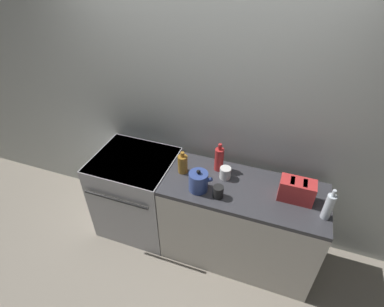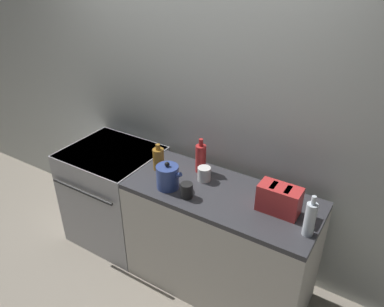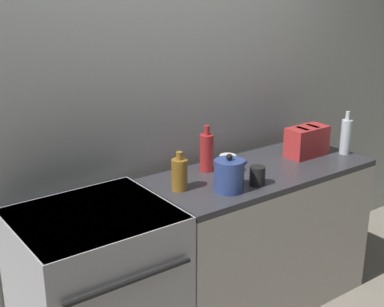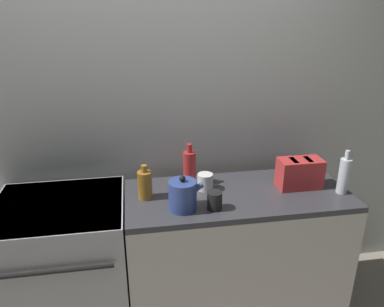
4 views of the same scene
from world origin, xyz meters
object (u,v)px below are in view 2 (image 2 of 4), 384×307
(kettle, at_px, (168,177))
(cup_white, at_px, (204,174))
(toaster, at_px, (279,199))
(bottle_clear, at_px, (310,219))
(bottle_amber, at_px, (158,159))
(cup_black, at_px, (187,190))
(bottle_red, at_px, (201,158))
(stove, at_px, (115,194))

(kettle, height_order, cup_white, kettle)
(toaster, xyz_separation_m, bottle_clear, (0.23, -0.12, 0.02))
(bottle_clear, height_order, bottle_amber, bottle_clear)
(toaster, height_order, bottle_amber, bottle_amber)
(cup_white, distance_m, cup_black, 0.24)
(bottle_red, xyz_separation_m, cup_white, (0.08, -0.09, -0.06))
(kettle, height_order, cup_black, kettle)
(stove, distance_m, kettle, 0.90)
(kettle, relative_size, cup_black, 1.96)
(stove, bearing_deg, cup_white, 3.01)
(stove, xyz_separation_m, bottle_clear, (1.71, -0.13, 0.55))
(cup_white, bearing_deg, stove, -176.99)
(bottle_amber, xyz_separation_m, cup_black, (0.38, -0.19, -0.04))
(kettle, xyz_separation_m, bottle_clear, (0.99, 0.04, 0.03))
(bottle_amber, height_order, cup_black, bottle_amber)
(toaster, height_order, bottle_clear, bottle_clear)
(stove, bearing_deg, cup_black, -12.56)
(toaster, bearing_deg, cup_black, -162.73)
(toaster, xyz_separation_m, bottle_amber, (-0.97, 0.01, -0.01))
(stove, relative_size, cup_white, 8.55)
(bottle_amber, bearing_deg, bottle_red, 25.96)
(kettle, distance_m, cup_black, 0.18)
(kettle, relative_size, toaster, 0.76)
(kettle, bearing_deg, bottle_amber, 140.75)
(toaster, bearing_deg, kettle, -168.57)
(bottle_clear, xyz_separation_m, cup_black, (-0.82, -0.07, -0.06))
(bottle_clear, relative_size, bottle_red, 1.01)
(cup_black, bearing_deg, toaster, 17.27)
(kettle, xyz_separation_m, toaster, (0.76, 0.15, 0.01))
(kettle, bearing_deg, cup_white, 51.76)
(kettle, bearing_deg, cup_black, -9.08)
(bottle_amber, relative_size, cup_black, 2.02)
(stove, distance_m, cup_white, 1.01)
(stove, bearing_deg, kettle, -13.41)
(kettle, bearing_deg, bottle_clear, 2.14)
(bottle_clear, bearing_deg, cup_white, 167.68)
(toaster, height_order, bottle_red, bottle_red)
(bottle_red, bearing_deg, bottle_clear, -16.62)
(toaster, relative_size, bottle_amber, 1.27)
(bottle_red, bearing_deg, cup_black, -75.08)
(bottle_clear, bearing_deg, bottle_red, 163.38)
(bottle_red, xyz_separation_m, bottle_amber, (-0.29, -0.14, -0.03))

